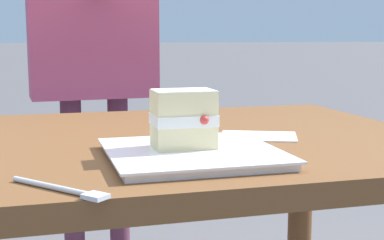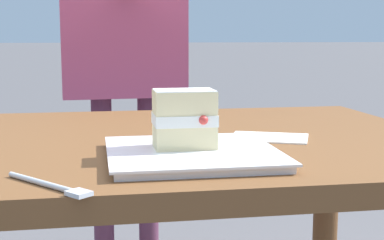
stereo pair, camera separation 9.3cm
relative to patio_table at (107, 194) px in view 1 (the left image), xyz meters
The scene contains 6 objects.
patio_table is the anchor object (origin of this frame).
dessert_plate 0.27m from the patio_table, 61.00° to the right, with size 0.28×0.28×0.02m.
cake_slice 0.29m from the patio_table, 61.15° to the right, with size 0.10×0.09×0.10m.
dessert_fork 0.40m from the patio_table, 105.19° to the right, with size 0.12×0.14×0.01m.
paper_napkin 0.33m from the patio_table, 10.28° to the right, with size 0.18×0.16×0.00m.
diner_person 0.87m from the patio_table, 85.73° to the left, with size 0.42×0.54×1.50m.
Camera 1 is at (-0.13, -1.10, 0.96)m, focal length 52.64 mm.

